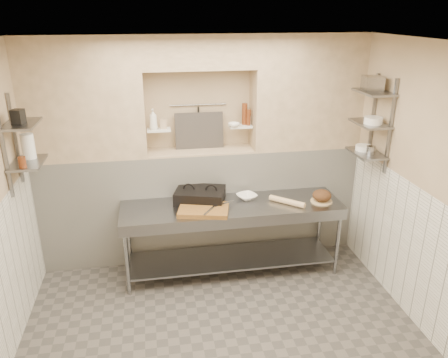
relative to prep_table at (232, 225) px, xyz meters
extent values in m
cube|color=#534E49|center=(-0.29, -1.18, -0.69)|extent=(4.00, 3.90, 0.10)
cube|color=silver|center=(-0.29, -1.18, 2.21)|extent=(4.00, 3.90, 0.10)
cube|color=tan|center=(1.76, -1.18, 0.76)|extent=(0.10, 3.90, 2.80)
cube|color=tan|center=(-0.29, 0.82, 0.76)|extent=(4.00, 0.10, 2.80)
cube|color=white|center=(-0.29, 0.57, 0.06)|extent=(4.00, 0.40, 1.40)
cube|color=tan|center=(-0.29, 0.57, 0.77)|extent=(1.30, 0.40, 0.02)
cube|color=tan|center=(-1.62, 0.57, 1.46)|extent=(1.35, 0.40, 1.40)
cube|color=tan|center=(1.03, 0.57, 1.46)|extent=(1.35, 0.40, 1.40)
cube|color=tan|center=(-0.29, 0.57, 1.96)|extent=(1.30, 0.40, 0.40)
cube|color=white|center=(1.70, -1.18, 0.06)|extent=(0.02, 3.90, 1.40)
cube|color=white|center=(-0.79, 0.57, 1.06)|extent=(0.28, 0.16, 0.02)
cube|color=white|center=(0.21, 0.57, 1.06)|extent=(0.28, 0.16, 0.02)
cylinder|color=gray|center=(-0.29, 0.74, 1.31)|extent=(0.70, 0.02, 0.02)
cylinder|color=black|center=(-0.29, 0.72, 1.14)|extent=(0.02, 0.02, 0.30)
cube|color=#383330|center=(-0.29, 0.67, 1.00)|extent=(0.60, 0.08, 0.45)
cube|color=slate|center=(-2.27, 0.07, 1.16)|extent=(0.03, 0.03, 0.95)
cube|color=slate|center=(-2.27, -0.33, 1.16)|extent=(0.03, 0.03, 0.95)
cube|color=slate|center=(-2.13, -0.13, 0.96)|extent=(0.30, 0.50, 0.02)
cube|color=slate|center=(-2.13, -0.13, 1.36)|extent=(0.30, 0.50, 0.03)
cube|color=slate|center=(1.68, 0.07, 1.21)|extent=(0.03, 0.03, 1.05)
cube|color=slate|center=(1.68, -0.33, 1.21)|extent=(0.03, 0.03, 1.05)
cube|color=slate|center=(1.55, -0.13, 0.86)|extent=(0.30, 0.50, 0.02)
cube|color=slate|center=(1.55, -0.13, 1.21)|extent=(0.30, 0.50, 0.02)
cube|color=slate|center=(1.55, -0.13, 1.56)|extent=(0.30, 0.50, 0.03)
cube|color=gray|center=(0.00, 0.02, 0.24)|extent=(2.60, 0.70, 0.04)
cube|color=gray|center=(0.00, 0.02, -0.46)|extent=(2.45, 0.60, 0.03)
cube|color=gray|center=(0.00, -0.31, 0.18)|extent=(2.60, 0.02, 0.12)
cylinder|color=gray|center=(-1.24, -0.27, -0.21)|extent=(0.04, 0.04, 0.86)
cylinder|color=gray|center=(-1.24, 0.31, -0.21)|extent=(0.04, 0.04, 0.86)
cylinder|color=gray|center=(1.24, -0.27, -0.21)|extent=(0.04, 0.04, 0.86)
cylinder|color=gray|center=(1.24, 0.31, -0.21)|extent=(0.04, 0.04, 0.86)
cube|color=black|center=(-0.36, 0.17, 0.31)|extent=(0.66, 0.56, 0.10)
cube|color=black|center=(-0.36, 0.17, 0.39)|extent=(0.66, 0.56, 0.05)
cube|color=brown|center=(-0.35, -0.12, 0.28)|extent=(0.63, 0.51, 0.05)
cube|color=gray|center=(-0.11, -0.05, 0.31)|extent=(0.26, 0.15, 0.01)
cylinder|color=gray|center=(-0.30, -0.21, 0.31)|extent=(0.15, 0.21, 0.02)
imported|color=white|center=(0.21, 0.16, 0.29)|extent=(0.30, 0.30, 0.06)
cylinder|color=#CAAB8B|center=(0.64, -0.08, 0.29)|extent=(0.38, 0.35, 0.07)
cylinder|color=#CAAB8B|center=(1.07, -0.08, 0.27)|extent=(0.26, 0.26, 0.01)
ellipsoid|color=#4C2D19|center=(1.07, -0.08, 0.34)|extent=(0.22, 0.22, 0.13)
imported|color=white|center=(-0.85, 0.54, 1.19)|extent=(0.12, 0.12, 0.25)
cube|color=tan|center=(-0.74, 0.57, 1.12)|extent=(0.07, 0.07, 0.11)
imported|color=white|center=(0.11, 0.51, 1.09)|extent=(0.16, 0.16, 0.05)
cylinder|color=#5A2811|center=(0.30, 0.55, 1.17)|extent=(0.05, 0.05, 0.20)
cylinder|color=#5A2811|center=(0.26, 0.60, 1.20)|extent=(0.07, 0.07, 0.27)
cylinder|color=white|center=(0.32, 0.60, 1.12)|extent=(0.06, 0.06, 0.11)
cylinder|color=white|center=(-2.13, -0.02, 1.10)|extent=(0.13, 0.13, 0.26)
cylinder|color=#5A2811|center=(-2.13, -0.31, 1.02)|extent=(0.07, 0.07, 0.11)
cube|color=black|center=(-2.13, -0.19, 1.44)|extent=(0.13, 0.13, 0.14)
cylinder|color=white|center=(1.55, -0.06, 0.90)|extent=(0.19, 0.19, 0.06)
cylinder|color=gray|center=(1.55, -0.22, 0.92)|extent=(0.10, 0.10, 0.10)
cylinder|color=white|center=(1.55, -0.20, 1.26)|extent=(0.20, 0.20, 0.07)
cube|color=gray|center=(1.55, -0.08, 1.65)|extent=(0.24, 0.27, 0.15)
camera|label=1|loc=(-0.89, -4.57, 2.40)|focal=35.00mm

